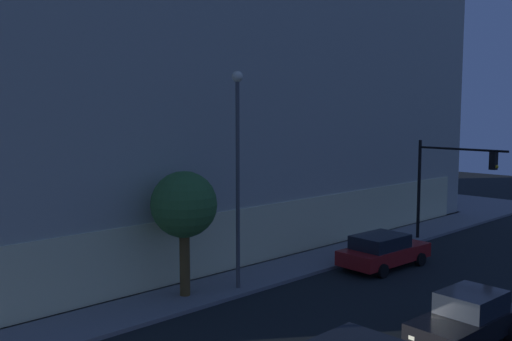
{
  "coord_description": "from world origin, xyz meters",
  "views": [
    {
      "loc": [
        -6.01,
        -9.46,
        7.11
      ],
      "look_at": [
        6.99,
        4.27,
        5.2
      ],
      "focal_mm": 38.68,
      "sensor_mm": 36.0,
      "label": 1
    }
  ],
  "objects": [
    {
      "name": "modern_building",
      "position": [
        13.99,
        21.62,
        9.64
      ],
      "size": [
        35.48,
        25.6,
        19.42
      ],
      "color": "#4C4C51",
      "rests_on": "ground"
    },
    {
      "name": "car_black",
      "position": [
        10.11,
        -1.97,
        0.81
      ],
      "size": [
        4.34,
        2.11,
        1.64
      ],
      "color": "black",
      "rests_on": "ground"
    },
    {
      "name": "car_red",
      "position": [
        15.64,
        4.76,
        0.81
      ],
      "size": [
        4.84,
        2.38,
        1.58
      ],
      "color": "maroon",
      "rests_on": "ground"
    },
    {
      "name": "street_lamp_sidewalk",
      "position": [
        8.41,
        6.83,
        5.53
      ],
      "size": [
        0.44,
        0.44,
        8.67
      ],
      "color": "#4E4E4E",
      "rests_on": "sidewalk_corner"
    },
    {
      "name": "sidewalk_tree",
      "position": [
        6.28,
        7.52,
        3.66
      ],
      "size": [
        2.55,
        2.55,
        4.84
      ],
      "color": "brown",
      "rests_on": "sidewalk_corner"
    },
    {
      "name": "traffic_light_far_corner",
      "position": [
        21.82,
        4.92,
        3.95
      ],
      "size": [
        0.6,
        5.14,
        5.56
      ],
      "color": "black",
      "rests_on": "sidewalk_corner"
    }
  ]
}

